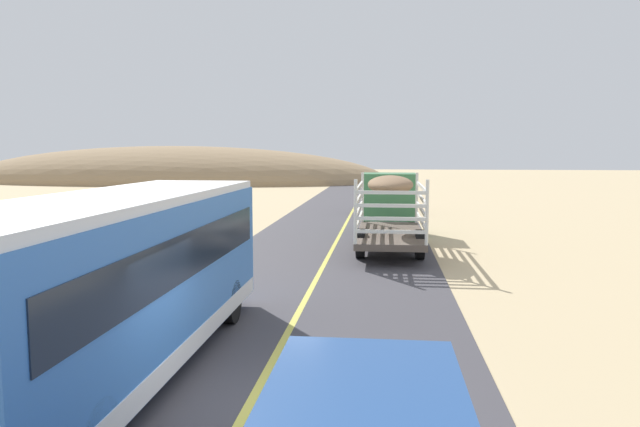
{
  "coord_description": "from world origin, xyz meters",
  "views": [
    {
      "loc": [
        2.06,
        -8.5,
        3.98
      ],
      "look_at": [
        0.0,
        10.31,
        1.96
      ],
      "focal_mm": 32.9,
      "sensor_mm": 36.0,
      "label": 1
    }
  ],
  "objects": [
    {
      "name": "car_far",
      "position": [
        1.88,
        29.01,
        1.09
      ],
      "size": [
        1.9,
        4.62,
        1.93
      ],
      "color": "black",
      "rests_on": "road_surface"
    },
    {
      "name": "distant_hill",
      "position": [
        -25.49,
        65.21,
        0.0
      ],
      "size": [
        56.32,
        23.5,
        9.27
      ],
      "primitive_type": "ellipsoid",
      "color": "#997C5A",
      "rests_on": "ground"
    },
    {
      "name": "livestock_truck",
      "position": [
        2.3,
        17.53,
        1.79
      ],
      "size": [
        2.53,
        9.7,
        3.02
      ],
      "color": "#3F7F4C",
      "rests_on": "road_surface"
    },
    {
      "name": "ground_plane",
      "position": [
        0.0,
        0.0,
        0.0
      ],
      "size": [
        240.0,
        240.0,
        0.0
      ],
      "primitive_type": "plane",
      "color": "#CCB284"
    },
    {
      "name": "road_surface",
      "position": [
        0.0,
        0.0,
        0.01
      ],
      "size": [
        8.0,
        120.0,
        0.02
      ],
      "primitive_type": "cube",
      "color": "#423F44",
      "rests_on": "ground"
    },
    {
      "name": "bus",
      "position": [
        -2.54,
        1.17,
        1.75
      ],
      "size": [
        2.54,
        10.0,
        3.21
      ],
      "color": "#3872C6",
      "rests_on": "road_surface"
    },
    {
      "name": "road_centre_line",
      "position": [
        0.0,
        0.0,
        0.02
      ],
      "size": [
        0.16,
        117.6,
        0.0
      ],
      "primitive_type": "cube",
      "color": "#D8CC4C",
      "rests_on": "road_surface"
    }
  ]
}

